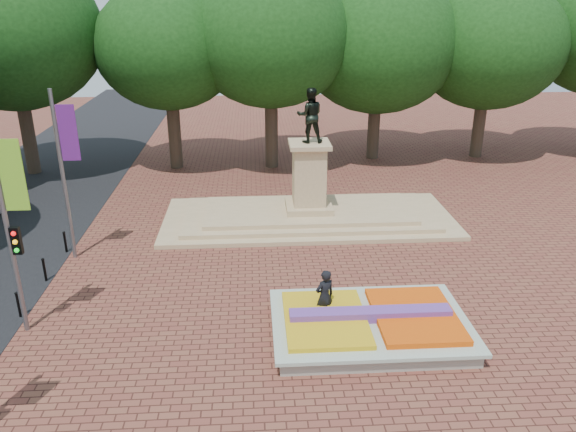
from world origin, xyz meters
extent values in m
plane|color=brown|center=(0.00, 0.00, 0.00)|extent=(90.00, 90.00, 0.00)
cube|color=gray|center=(1.00, -2.00, 0.23)|extent=(6.00, 4.00, 0.45)
cube|color=silver|center=(1.00, -2.00, 0.50)|extent=(6.30, 4.30, 0.12)
cube|color=orange|center=(2.45, -2.00, 0.63)|extent=(2.60, 3.40, 0.22)
cube|color=gold|center=(-0.45, -2.00, 0.62)|extent=(2.60, 3.40, 0.18)
cube|color=#5F3591|center=(1.00, -2.00, 0.72)|extent=(5.20, 0.55, 0.38)
cube|color=tan|center=(0.00, 8.00, 0.10)|extent=(14.00, 6.00, 0.20)
cube|color=tan|center=(0.00, 8.00, 0.30)|extent=(12.00, 5.00, 0.20)
cube|color=tan|center=(0.00, 8.00, 0.50)|extent=(10.00, 4.00, 0.20)
cube|color=tan|center=(0.00, 8.00, 0.75)|extent=(2.20, 2.20, 0.30)
cube|color=tan|center=(0.00, 8.00, 2.30)|extent=(1.50, 1.50, 2.80)
cube|color=tan|center=(0.00, 8.00, 3.80)|extent=(1.90, 1.90, 0.20)
imported|color=black|center=(0.00, 8.00, 5.15)|extent=(1.22, 0.95, 2.50)
cylinder|color=#37271E|center=(-16.00, 18.00, 2.00)|extent=(0.80, 0.80, 4.00)
ellipsoid|color=black|center=(-16.00, 18.00, 6.69)|extent=(8.80, 8.80, 7.48)
cylinder|color=#37271E|center=(-8.00, 18.00, 2.00)|extent=(0.80, 0.80, 4.00)
ellipsoid|color=black|center=(-8.00, 18.00, 6.69)|extent=(8.80, 8.80, 7.48)
cylinder|color=#37271E|center=(-1.00, 18.00, 2.00)|extent=(0.80, 0.80, 4.00)
ellipsoid|color=black|center=(-1.00, 18.00, 6.69)|extent=(8.80, 8.80, 7.48)
cylinder|color=#37271E|center=(6.00, 18.00, 2.00)|extent=(0.80, 0.80, 4.00)
ellipsoid|color=black|center=(6.00, 18.00, 6.69)|extent=(8.80, 8.80, 7.48)
cylinder|color=#37271E|center=(13.00, 18.00, 2.00)|extent=(0.80, 0.80, 4.00)
ellipsoid|color=black|center=(13.00, 18.00, 6.69)|extent=(8.80, 8.80, 7.48)
cylinder|color=slate|center=(-10.20, -1.00, 3.50)|extent=(0.16, 0.16, 7.00)
cube|color=#7DC126|center=(-9.75, -1.00, 5.30)|extent=(0.70, 0.04, 2.20)
cylinder|color=slate|center=(-10.20, 4.50, 3.50)|extent=(0.16, 0.16, 7.00)
cube|color=#611C77|center=(-9.75, 4.50, 5.30)|extent=(0.70, 0.04, 2.20)
cube|color=black|center=(-10.00, -1.00, 3.20)|extent=(0.28, 0.18, 0.90)
cylinder|color=black|center=(-10.70, -0.20, 0.45)|extent=(0.10, 0.10, 0.90)
sphere|color=black|center=(-10.70, -0.20, 0.92)|extent=(0.12, 0.12, 0.12)
cylinder|color=black|center=(-10.70, 2.40, 0.45)|extent=(0.10, 0.10, 0.90)
sphere|color=black|center=(-10.70, 2.40, 0.92)|extent=(0.12, 0.12, 0.12)
cylinder|color=black|center=(-10.70, 5.00, 0.45)|extent=(0.10, 0.10, 0.90)
sphere|color=black|center=(-10.70, 5.00, 0.92)|extent=(0.12, 0.12, 0.12)
imported|color=black|center=(-0.38, -1.16, 0.96)|extent=(0.83, 0.72, 1.93)
camera|label=1|loc=(-2.64, -17.34, 10.27)|focal=35.00mm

